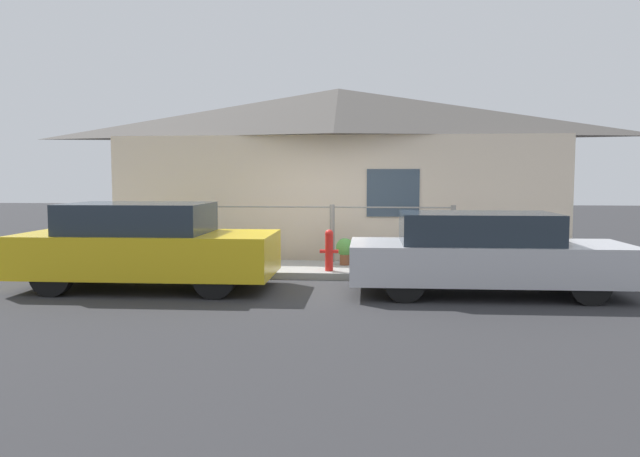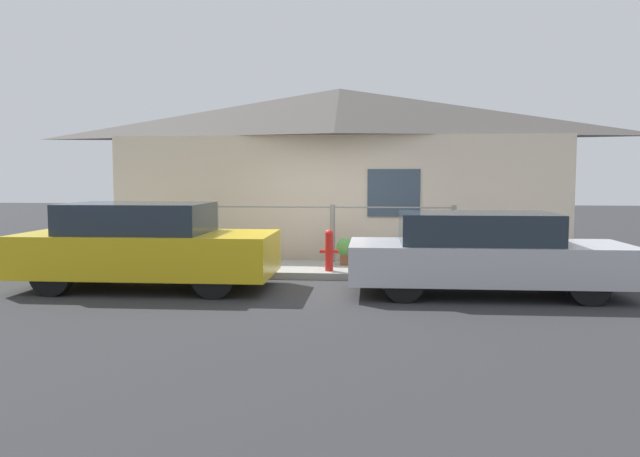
# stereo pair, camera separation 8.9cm
# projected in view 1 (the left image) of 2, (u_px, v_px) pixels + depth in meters

# --- Properties ---
(ground_plane) EXTENTS (60.00, 60.00, 0.00)m
(ground_plane) POSITION_uv_depth(u_px,v_px,m) (326.00, 280.00, 11.09)
(ground_plane) COLOR #2D2D30
(sidewalk) EXTENTS (24.00, 1.68, 0.12)m
(sidewalk) POSITION_uv_depth(u_px,v_px,m) (329.00, 270.00, 11.92)
(sidewalk) COLOR gray
(sidewalk) RESTS_ON ground_plane
(house) EXTENTS (10.22, 2.23, 3.83)m
(house) POSITION_uv_depth(u_px,v_px,m) (338.00, 123.00, 14.06)
(house) COLOR beige
(house) RESTS_ON ground_plane
(fence) EXTENTS (4.90, 0.10, 1.15)m
(fence) POSITION_uv_depth(u_px,v_px,m) (332.00, 230.00, 12.55)
(fence) COLOR gray
(fence) RESTS_ON sidewalk
(car_left) EXTENTS (4.15, 1.81, 1.41)m
(car_left) POSITION_uv_depth(u_px,v_px,m) (146.00, 246.00, 10.21)
(car_left) COLOR gold
(car_left) RESTS_ON ground_plane
(car_right) EXTENTS (4.30, 1.69, 1.28)m
(car_right) POSITION_uv_depth(u_px,v_px,m) (485.00, 253.00, 9.70)
(car_right) COLOR #B7B7BC
(car_right) RESTS_ON ground_plane
(fire_hydrant) EXTENTS (0.34, 0.15, 0.76)m
(fire_hydrant) POSITION_uv_depth(u_px,v_px,m) (329.00, 249.00, 11.35)
(fire_hydrant) COLOR red
(fire_hydrant) RESTS_ON sidewalk
(potted_plant_near_hydrant) EXTENTS (0.35, 0.35, 0.52)m
(potted_plant_near_hydrant) POSITION_uv_depth(u_px,v_px,m) (345.00, 249.00, 12.12)
(potted_plant_near_hydrant) COLOR brown
(potted_plant_near_hydrant) RESTS_ON sidewalk
(potted_plant_by_fence) EXTENTS (0.56, 0.56, 0.69)m
(potted_plant_by_fence) POSITION_uv_depth(u_px,v_px,m) (179.00, 243.00, 12.44)
(potted_plant_by_fence) COLOR #9E5638
(potted_plant_by_fence) RESTS_ON sidewalk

